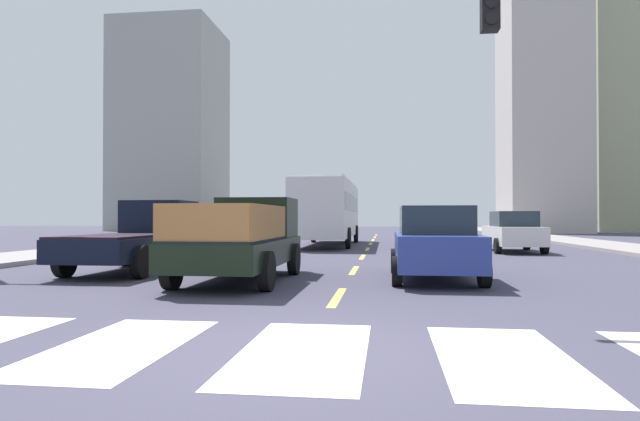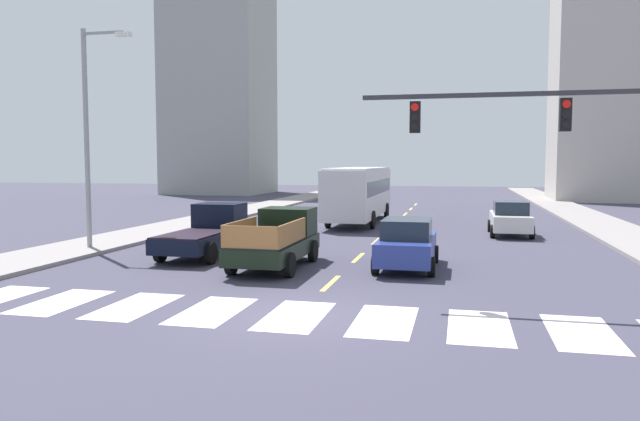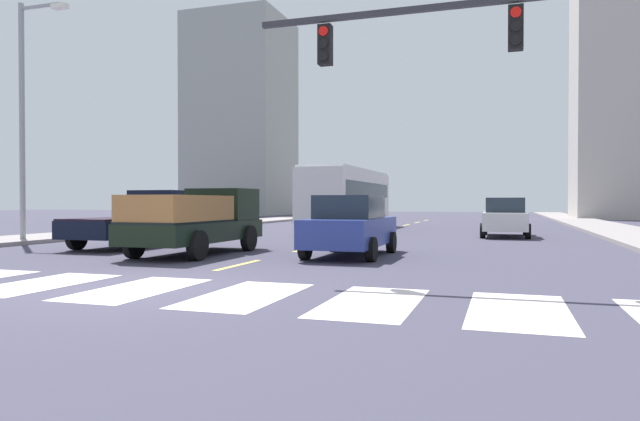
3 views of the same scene
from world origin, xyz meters
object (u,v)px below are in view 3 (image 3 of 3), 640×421
object	(u,v)px
sedan_near_right	(505,217)
traffic_signal_gantry	(583,56)
pickup_stakebed	(203,222)
pickup_dark	(142,220)
city_bus	(348,194)
sedan_near_left	(351,226)
streetlight_left	(25,111)

from	to	relation	value
sedan_near_right	traffic_signal_gantry	xyz separation A→B (m)	(1.31, -14.78, 3.36)
pickup_stakebed	pickup_dark	size ratio (longest dim) A/B	1.00
sedan_near_right	city_bus	bearing A→B (deg)	153.88
city_bus	sedan_near_left	distance (m)	15.62
pickup_stakebed	traffic_signal_gantry	xyz separation A→B (m)	(9.95, -3.60, 3.29)
pickup_stakebed	streetlight_left	world-z (taller)	streetlight_left
pickup_dark	sedan_near_right	size ratio (longest dim) A/B	1.18
city_bus	streetlight_left	size ratio (longest dim) A/B	1.20
sedan_near_right	streetlight_left	distance (m)	20.02
sedan_near_left	streetlight_left	xyz separation A→B (m)	(-13.00, 1.33, 4.11)
pickup_stakebed	streetlight_left	xyz separation A→B (m)	(-8.55, 1.80, 4.03)
sedan_near_right	sedan_near_left	world-z (taller)	same
sedan_near_right	sedan_near_left	xyz separation A→B (m)	(-4.19, -10.71, 0.00)
pickup_dark	sedan_near_right	bearing A→B (deg)	39.65
pickup_stakebed	pickup_dark	xyz separation A→B (m)	(-3.44, 1.81, -0.02)
city_bus	streetlight_left	world-z (taller)	streetlight_left
pickup_stakebed	city_bus	size ratio (longest dim) A/B	0.48
sedan_near_right	traffic_signal_gantry	world-z (taller)	traffic_signal_gantry
sedan_near_right	streetlight_left	size ratio (longest dim) A/B	0.49
city_bus	sedan_near_right	xyz separation A→B (m)	(8.35, -4.30, -1.09)
city_bus	traffic_signal_gantry	size ratio (longest dim) A/B	1.13
pickup_dark	city_bus	bearing A→B (deg)	76.58
sedan_near_right	streetlight_left	xyz separation A→B (m)	(-17.20, -9.38, 4.11)
pickup_dark	sedan_near_left	size ratio (longest dim) A/B	1.18
traffic_signal_gantry	city_bus	bearing A→B (deg)	116.86
pickup_stakebed	streetlight_left	distance (m)	9.63
pickup_stakebed	sedan_near_right	world-z (taller)	pickup_stakebed
city_bus	sedan_near_left	bearing A→B (deg)	-74.03
pickup_dark	pickup_stakebed	bearing A→B (deg)	-25.85
sedan_near_left	traffic_signal_gantry	xyz separation A→B (m)	(5.50, -4.07, 3.36)
city_bus	streetlight_left	bearing A→B (deg)	-122.39
pickup_stakebed	traffic_signal_gantry	distance (m)	11.08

